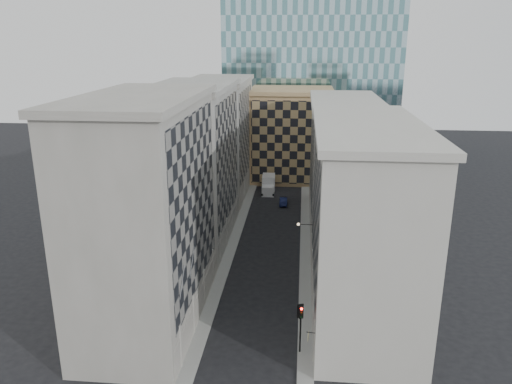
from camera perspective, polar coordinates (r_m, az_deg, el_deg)
The scene contains 15 objects.
sidewalk_west at distance 71.87m, azimuth -2.80°, elevation -6.30°, with size 1.50×100.00×0.15m, color gray.
sidewalk_east at distance 71.22m, azimuth 5.65°, elevation -6.60°, with size 1.50×100.00×0.15m, color gray.
bldg_left_a at distance 51.51m, azimuth -12.20°, elevation -2.39°, with size 10.80×22.80×23.70m.
bldg_left_b at distance 72.01m, azimuth -7.04°, elevation 3.10°, with size 10.80×22.80×22.70m.
bldg_left_c at distance 93.20m, azimuth -4.17°, elevation 6.12°, with size 10.80×22.80×21.70m.
bldg_right_a at distance 53.85m, azimuth 11.98°, elevation -3.19°, with size 10.80×26.80×20.70m.
bldg_right_b at distance 79.72m, azimuth 9.92°, elevation 3.27°, with size 10.80×28.80×19.70m.
tan_block at distance 104.89m, azimuth 4.01°, elevation 6.61°, with size 16.80×14.80×18.80m.
church_tower at distance 117.25m, azimuth 3.38°, elevation 16.36°, with size 7.20×7.20×51.50m.
flagpoles_left at distance 47.26m, azimuth -7.87°, elevation -9.03°, with size 0.10×6.33×2.33m.
bracket_lamp at distance 63.34m, azimuth 5.02°, elevation -3.70°, with size 1.98×0.36×0.36m.
traffic_light at distance 48.14m, azimuth 5.13°, elevation -14.21°, with size 0.61×0.60×4.99m.
box_truck at distance 96.41m, azimuth 1.43°, elevation 0.78°, with size 2.58×5.98×3.24m.
dark_car at distance 89.52m, azimuth 3.15°, elevation -1.07°, with size 1.37×3.94×1.30m, color #0F1539.
shop_sign at distance 45.63m, azimuth 6.02°, elevation -16.02°, with size 0.74×0.65×0.73m.
Camera 1 is at (4.40, -35.15, 28.84)m, focal length 35.00 mm.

